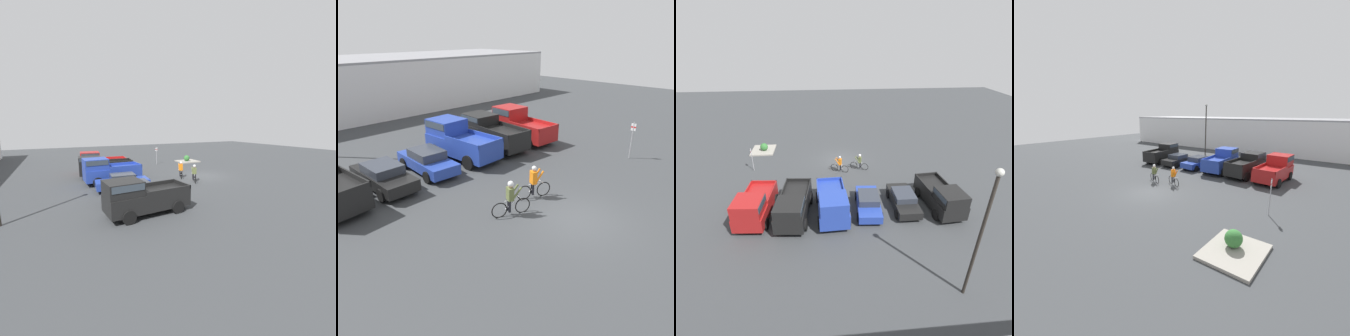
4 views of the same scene
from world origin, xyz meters
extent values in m
plane|color=#383A3D|center=(0.00, 0.00, 0.00)|extent=(80.00, 80.00, 0.00)
cube|color=silver|center=(0.00, 27.85, 2.53)|extent=(50.58, 11.71, 5.06)
cube|color=gray|center=(0.00, 27.85, 5.16)|extent=(50.58, 11.71, 0.20)
cube|color=black|center=(-7.06, 9.15, 0.87)|extent=(2.37, 5.21, 1.03)
cube|color=black|center=(-7.18, 10.66, 1.81)|extent=(1.96, 2.17, 0.84)
cube|color=#333D47|center=(-7.18, 10.66, 1.99)|extent=(2.01, 2.01, 0.37)
cube|color=black|center=(-7.92, 8.06, 1.51)|extent=(0.33, 3.04, 0.25)
cube|color=black|center=(-6.04, 8.21, 1.51)|extent=(0.33, 3.04, 0.25)
cube|color=black|center=(-6.86, 6.66, 1.51)|extent=(1.96, 0.24, 0.25)
cylinder|color=black|center=(-8.17, 10.63, 0.40)|extent=(0.28, 0.81, 0.80)
cylinder|color=black|center=(-6.21, 10.79, 0.40)|extent=(0.28, 0.81, 0.80)
cylinder|color=black|center=(-7.91, 7.50, 0.40)|extent=(0.28, 0.81, 0.80)
cylinder|color=black|center=(-5.95, 7.66, 0.40)|extent=(0.28, 0.81, 0.80)
cube|color=black|center=(-4.26, 9.02, 0.58)|extent=(1.75, 4.33, 0.59)
cube|color=#2D333D|center=(-4.26, 9.02, 1.11)|extent=(1.57, 1.95, 0.45)
cylinder|color=black|center=(-5.12, 10.41, 0.33)|extent=(0.18, 0.67, 0.67)
cylinder|color=black|center=(-3.39, 10.40, 0.33)|extent=(0.18, 0.67, 0.67)
cylinder|color=black|center=(-5.13, 7.65, 0.33)|extent=(0.18, 0.67, 0.67)
cylinder|color=black|center=(-3.40, 7.64, 0.33)|extent=(0.18, 0.67, 0.67)
cube|color=#233D9E|center=(-1.46, 9.19, 0.58)|extent=(2.02, 4.42, 0.60)
cube|color=#2D333D|center=(-1.46, 9.19, 1.13)|extent=(1.67, 2.04, 0.49)
cylinder|color=black|center=(-2.21, 10.62, 0.34)|extent=(0.23, 0.68, 0.67)
cylinder|color=black|center=(-0.51, 10.50, 0.34)|extent=(0.23, 0.68, 0.67)
cylinder|color=black|center=(-2.41, 7.88, 0.34)|extent=(0.23, 0.68, 0.67)
cylinder|color=black|center=(-0.71, 7.75, 0.34)|extent=(0.23, 0.68, 0.67)
cube|color=#233D9E|center=(1.34, 9.36, 0.92)|extent=(2.30, 5.17, 1.04)
cube|color=#233D9E|center=(1.28, 10.88, 1.91)|extent=(2.01, 2.11, 0.95)
cube|color=#333D47|center=(1.28, 10.88, 2.12)|extent=(2.06, 1.95, 0.42)
cube|color=#233D9E|center=(0.38, 8.30, 1.56)|extent=(0.21, 3.05, 0.25)
cube|color=#233D9E|center=(2.39, 8.38, 1.56)|extent=(0.21, 3.05, 0.25)
cube|color=#233D9E|center=(1.44, 6.86, 1.56)|extent=(2.09, 0.17, 0.25)
cylinder|color=black|center=(0.23, 10.89, 0.44)|extent=(0.26, 0.89, 0.88)
cylinder|color=black|center=(2.32, 10.97, 0.44)|extent=(0.26, 0.89, 0.88)
cylinder|color=black|center=(0.36, 7.74, 0.44)|extent=(0.26, 0.89, 0.88)
cylinder|color=black|center=(2.45, 7.83, 0.44)|extent=(0.26, 0.89, 0.88)
cube|color=black|center=(4.14, 9.40, 0.93)|extent=(2.45, 5.43, 1.07)
cube|color=black|center=(4.27, 10.98, 1.83)|extent=(2.02, 2.26, 0.73)
cube|color=#333D47|center=(4.27, 10.98, 1.99)|extent=(2.07, 2.10, 0.32)
cube|color=black|center=(3.09, 8.43, 1.59)|extent=(0.35, 3.16, 0.25)
cube|color=black|center=(5.01, 8.27, 1.59)|extent=(0.35, 3.16, 0.25)
cube|color=black|center=(3.92, 6.81, 1.59)|extent=(2.01, 0.25, 0.25)
cylinder|color=black|center=(3.28, 11.12, 0.44)|extent=(0.29, 0.90, 0.88)
cylinder|color=black|center=(5.28, 10.95, 0.44)|extent=(0.29, 0.90, 0.88)
cylinder|color=black|center=(3.00, 7.86, 0.44)|extent=(0.29, 0.90, 0.88)
cylinder|color=black|center=(5.00, 7.69, 0.44)|extent=(0.29, 0.90, 0.88)
cube|color=maroon|center=(6.94, 9.12, 0.84)|extent=(2.43, 5.12, 0.97)
cube|color=maroon|center=(7.05, 10.61, 1.84)|extent=(2.05, 2.13, 1.02)
cube|color=#333D47|center=(7.05, 10.61, 2.06)|extent=(2.10, 1.97, 0.45)
cube|color=maroon|center=(5.87, 8.19, 1.45)|extent=(0.30, 2.99, 0.25)
cube|color=maroon|center=(7.87, 8.05, 1.45)|extent=(0.30, 2.99, 0.25)
cube|color=maroon|center=(6.76, 6.67, 1.45)|extent=(2.08, 0.23, 0.25)
cylinder|color=black|center=(6.01, 10.73, 0.40)|extent=(0.28, 0.81, 0.79)
cylinder|color=black|center=(8.09, 10.58, 0.40)|extent=(0.28, 0.81, 0.79)
cylinder|color=black|center=(5.79, 7.65, 0.40)|extent=(0.28, 0.81, 0.79)
cylinder|color=black|center=(7.87, 7.50, 0.40)|extent=(0.28, 0.81, 0.79)
torus|color=black|center=(0.78, 2.46, 0.35)|extent=(0.72, 0.34, 0.76)
torus|color=black|center=(-0.21, 2.87, 0.35)|extent=(0.72, 0.34, 0.76)
cylinder|color=white|center=(0.28, 2.66, 0.54)|extent=(0.53, 0.25, 0.40)
cylinder|color=white|center=(0.28, 2.66, 0.75)|extent=(0.56, 0.26, 0.04)
cylinder|color=white|center=(0.11, 2.73, 0.54)|extent=(0.05, 0.05, 0.37)
cylinder|color=white|center=(0.65, 2.51, 0.78)|extent=(0.20, 0.43, 0.02)
cylinder|color=black|center=(0.22, 2.79, 0.49)|extent=(0.16, 0.16, 0.56)
cylinder|color=black|center=(0.15, 2.62, 0.49)|extent=(0.16, 0.16, 0.56)
cube|color=orange|center=(0.23, 2.68, 1.09)|extent=(0.36, 0.42, 0.64)
cylinder|color=orange|center=(0.50, 2.76, 1.10)|extent=(0.52, 0.29, 0.68)
cylinder|color=orange|center=(0.37, 2.44, 1.10)|extent=(0.52, 0.29, 0.68)
sphere|color=tan|center=(0.26, 2.67, 1.52)|extent=(0.21, 0.21, 0.21)
sphere|color=silver|center=(0.26, 2.67, 1.57)|extent=(0.23, 0.23, 0.23)
torus|color=black|center=(-1.20, 2.11, 0.35)|extent=(0.71, 0.33, 0.75)
torus|color=black|center=(-2.25, 2.55, 0.35)|extent=(0.71, 0.33, 0.75)
cylinder|color=silver|center=(-1.72, 2.33, 0.53)|extent=(0.56, 0.26, 0.40)
cylinder|color=silver|center=(-1.72, 2.33, 0.74)|extent=(0.59, 0.27, 0.04)
cylinder|color=silver|center=(-1.91, 2.41, 0.53)|extent=(0.05, 0.05, 0.37)
cylinder|color=silver|center=(-1.33, 2.17, 0.77)|extent=(0.20, 0.43, 0.02)
cylinder|color=black|center=(-1.79, 2.46, 0.49)|extent=(0.16, 0.16, 0.55)
cylinder|color=black|center=(-1.86, 2.29, 0.49)|extent=(0.16, 0.16, 0.55)
cube|color=#5B6638|center=(-1.78, 2.35, 1.06)|extent=(0.36, 0.42, 0.59)
cylinder|color=#5B6638|center=(-1.50, 2.42, 1.06)|extent=(0.54, 0.29, 0.64)
cylinder|color=#5B6638|center=(-1.63, 2.11, 1.06)|extent=(0.54, 0.29, 0.64)
sphere|color=tan|center=(-1.75, 2.34, 1.47)|extent=(0.24, 0.24, 0.24)
sphere|color=silver|center=(-1.75, 2.34, 1.53)|extent=(0.26, 0.26, 0.26)
cylinder|color=#9E9EA3|center=(8.83, 1.66, 1.20)|extent=(0.06, 0.06, 2.40)
cube|color=white|center=(8.83, 1.66, 2.07)|extent=(0.04, 0.30, 0.45)
cube|color=red|center=(8.83, 1.66, 2.07)|extent=(0.04, 0.30, 0.10)
cylinder|color=#2D2823|center=(-5.25, 16.91, 3.56)|extent=(0.16, 0.16, 7.12)
sphere|color=#B2B2A8|center=(-5.25, 16.91, 7.25)|extent=(0.36, 0.36, 0.36)
cube|color=gray|center=(8.79, -3.28, 0.07)|extent=(2.57, 2.98, 0.15)
sphere|color=#337033|center=(8.62, -3.06, 0.58)|extent=(0.86, 0.86, 0.86)
camera|label=1|loc=(-19.29, 13.82, 5.29)|focal=24.00mm
camera|label=2|loc=(-11.09, -6.30, 7.53)|focal=35.00mm
camera|label=3|loc=(1.87, 25.66, 12.26)|focal=28.00mm
camera|label=4|loc=(12.39, -11.93, 6.30)|focal=24.00mm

